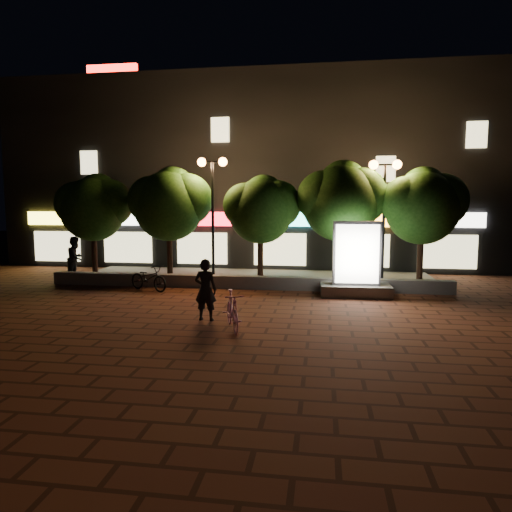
% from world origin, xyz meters
% --- Properties ---
extents(ground, '(80.00, 80.00, 0.00)m').
position_xyz_m(ground, '(0.00, 0.00, 0.00)').
color(ground, '#582C1B').
rests_on(ground, ground).
extents(retaining_wall, '(16.00, 0.45, 0.50)m').
position_xyz_m(retaining_wall, '(0.00, 4.00, 0.25)').
color(retaining_wall, slate).
rests_on(retaining_wall, ground).
extents(sidewalk, '(16.00, 5.00, 0.08)m').
position_xyz_m(sidewalk, '(0.00, 6.50, 0.04)').
color(sidewalk, slate).
rests_on(sidewalk, ground).
extents(building_block, '(28.00, 8.12, 11.30)m').
position_xyz_m(building_block, '(-0.01, 12.99, 5.00)').
color(building_block, black).
rests_on(building_block, ground).
extents(tree_far_left, '(3.36, 2.80, 4.63)m').
position_xyz_m(tree_far_left, '(-6.95, 5.46, 3.29)').
color(tree_far_left, black).
rests_on(tree_far_left, sidewalk).
extents(tree_left, '(3.60, 3.00, 4.89)m').
position_xyz_m(tree_left, '(-3.45, 5.46, 3.44)').
color(tree_left, black).
rests_on(tree_left, sidewalk).
extents(tree_mid, '(3.24, 2.70, 4.50)m').
position_xyz_m(tree_mid, '(0.55, 5.46, 3.22)').
color(tree_mid, black).
rests_on(tree_mid, sidewalk).
extents(tree_right, '(3.72, 3.10, 5.07)m').
position_xyz_m(tree_right, '(3.86, 5.46, 3.57)').
color(tree_right, black).
rests_on(tree_right, sidewalk).
extents(tree_far_right, '(3.48, 2.90, 4.76)m').
position_xyz_m(tree_far_right, '(7.05, 5.46, 3.37)').
color(tree_far_right, black).
rests_on(tree_far_right, sidewalk).
extents(street_lamp_left, '(1.26, 0.36, 5.18)m').
position_xyz_m(street_lamp_left, '(-1.50, 5.20, 4.03)').
color(street_lamp_left, black).
rests_on(street_lamp_left, sidewalk).
extents(street_lamp_right, '(1.26, 0.36, 4.98)m').
position_xyz_m(street_lamp_right, '(5.50, 5.20, 3.89)').
color(street_lamp_right, black).
rests_on(street_lamp_right, sidewalk).
extents(ad_kiosk, '(2.54, 1.32, 2.72)m').
position_xyz_m(ad_kiosk, '(4.31, 3.12, 1.10)').
color(ad_kiosk, slate).
rests_on(ad_kiosk, ground).
extents(scooter_pink, '(1.06, 1.80, 1.04)m').
position_xyz_m(scooter_pink, '(0.76, -1.98, 0.52)').
color(scooter_pink, pink).
rests_on(scooter_pink, ground).
extents(rider, '(0.68, 0.47, 1.78)m').
position_xyz_m(rider, '(-0.19, -1.11, 0.89)').
color(rider, black).
rests_on(rider, ground).
extents(scooter_parked, '(1.99, 1.41, 0.99)m').
position_xyz_m(scooter_parked, '(-3.53, 3.00, 0.50)').
color(scooter_parked, black).
rests_on(scooter_parked, ground).
extents(pedestrian, '(0.72, 0.92, 1.87)m').
position_xyz_m(pedestrian, '(-7.50, 4.69, 1.01)').
color(pedestrian, black).
rests_on(pedestrian, sidewalk).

